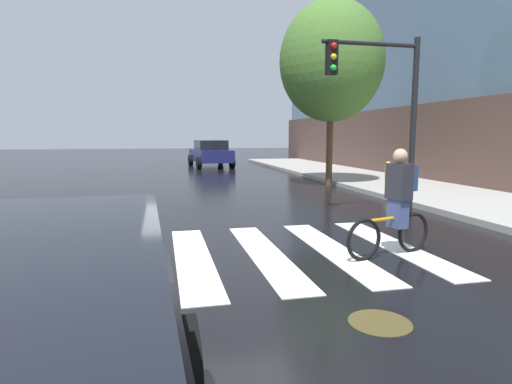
# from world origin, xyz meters

# --- Properties ---
(ground_plane) EXTENTS (120.00, 120.00, 0.00)m
(ground_plane) POSITION_xyz_m (0.00, 0.00, 0.00)
(ground_plane) COLOR black
(crosswalk_stripes) EXTENTS (7.44, 3.80, 0.01)m
(crosswalk_stripes) POSITION_xyz_m (-0.54, 0.00, 0.01)
(crosswalk_stripes) COLOR silver
(crosswalk_stripes) RESTS_ON ground
(manhole_cover) EXTENTS (0.64, 0.64, 0.01)m
(manhole_cover) POSITION_xyz_m (1.14, -2.68, 0.00)
(manhole_cover) COLOR #473D1E
(manhole_cover) RESTS_ON ground
(sedan_mid) EXTENTS (2.54, 4.89, 1.64)m
(sedan_mid) POSITION_xyz_m (2.00, 19.49, 0.85)
(sedan_mid) COLOR navy
(sedan_mid) RESTS_ON ground
(cyclist) EXTENTS (1.67, 0.51, 1.69)m
(cyclist) POSITION_xyz_m (2.59, -0.54, 0.84)
(cyclist) COLOR black
(cyclist) RESTS_ON ground
(traffic_light_near) EXTENTS (2.47, 0.28, 4.20)m
(traffic_light_near) POSITION_xyz_m (4.19, 2.82, 2.86)
(traffic_light_near) COLOR black
(traffic_light_near) RESTS_ON ground
(fire_hydrant) EXTENTS (0.33, 0.22, 0.78)m
(fire_hydrant) POSITION_xyz_m (7.50, 8.11, 0.53)
(fire_hydrant) COLOR gold
(fire_hydrant) RESTS_ON sidewalk
(street_tree_near) EXTENTS (3.83, 3.83, 6.82)m
(street_tree_near) POSITION_xyz_m (5.24, 8.51, 4.61)
(street_tree_near) COLOR #4C3823
(street_tree_near) RESTS_ON ground
(corner_building) EXTENTS (18.17, 23.76, 10.93)m
(corner_building) POSITION_xyz_m (18.59, 15.58, 5.42)
(corner_building) COLOR brown
(corner_building) RESTS_ON ground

